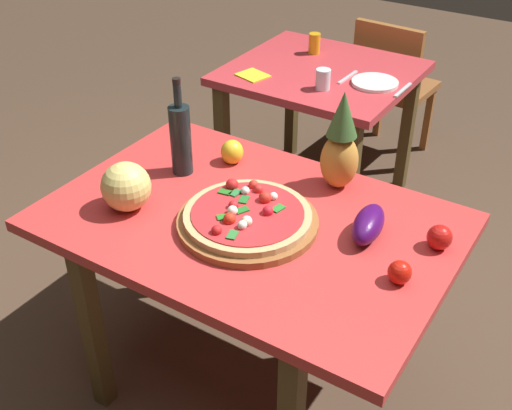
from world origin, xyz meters
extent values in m
plane|color=#4C3828|center=(0.00, 0.00, 0.00)|extent=(10.00, 10.00, 0.00)
cube|color=#4F3D1E|center=(-0.40, -0.40, 0.36)|extent=(0.06, 0.06, 0.71)
cube|color=#4F3D1E|center=(-0.40, 0.40, 0.36)|extent=(0.06, 0.06, 0.71)
cube|color=#4F3D1E|center=(0.40, 0.40, 0.36)|extent=(0.06, 0.06, 0.71)
cube|color=red|center=(0.00, 0.00, 0.73)|extent=(1.32, 0.89, 0.04)
cube|color=#4F3D1E|center=(-0.75, 0.91, 0.36)|extent=(0.06, 0.06, 0.71)
cube|color=#4F3D1E|center=(-0.04, 0.91, 0.36)|extent=(0.06, 0.06, 0.71)
cube|color=#4F3D1E|center=(-0.75, 1.63, 0.36)|extent=(0.06, 0.06, 0.71)
cube|color=#4F3D1E|center=(-0.04, 1.63, 0.36)|extent=(0.06, 0.06, 0.71)
cube|color=#C1353C|center=(-0.40, 1.27, 0.73)|extent=(0.88, 0.82, 0.04)
cube|color=brown|center=(-0.08, 2.13, 0.21)|extent=(0.04, 0.04, 0.41)
cube|color=brown|center=(-0.41, 2.15, 0.21)|extent=(0.04, 0.04, 0.41)
cube|color=brown|center=(-0.10, 1.80, 0.21)|extent=(0.04, 0.04, 0.41)
cube|color=brown|center=(-0.43, 1.82, 0.21)|extent=(0.04, 0.04, 0.41)
cube|color=brown|center=(-0.25, 1.98, 0.43)|extent=(0.43, 0.43, 0.04)
cube|color=#975C2B|center=(-0.26, 1.80, 0.65)|extent=(0.40, 0.07, 0.40)
cylinder|color=brown|center=(0.02, -0.04, 0.76)|extent=(0.46, 0.46, 0.02)
cylinder|color=tan|center=(0.02, -0.04, 0.79)|extent=(0.41, 0.41, 0.02)
cylinder|color=red|center=(0.02, -0.04, 0.80)|extent=(0.36, 0.36, 0.00)
sphere|color=red|center=(-0.05, 0.10, 0.81)|extent=(0.03, 0.03, 0.03)
sphere|color=red|center=(-0.03, -0.04, 0.81)|extent=(0.03, 0.03, 0.03)
sphere|color=red|center=(-0.10, 0.05, 0.81)|extent=(0.04, 0.04, 0.04)
sphere|color=red|center=(0.03, 0.05, 0.81)|extent=(0.04, 0.04, 0.04)
sphere|color=red|center=(-0.02, 0.08, 0.81)|extent=(0.03, 0.03, 0.03)
sphere|color=red|center=(0.08, -0.01, 0.81)|extent=(0.04, 0.04, 0.04)
sphere|color=red|center=(0.00, -0.18, 0.81)|extent=(0.03, 0.03, 0.03)
sphere|color=red|center=(0.00, -0.11, 0.81)|extent=(0.04, 0.04, 0.04)
cube|color=#236E2B|center=(-0.03, 0.01, 0.81)|extent=(0.04, 0.05, 0.00)
cube|color=#287122|center=(-0.11, 0.02, 0.81)|extent=(0.05, 0.03, 0.00)
cube|color=#29793A|center=(-0.07, 0.03, 0.81)|extent=(0.03, 0.05, 0.00)
cube|color=#2A822E|center=(0.09, 0.03, 0.81)|extent=(0.04, 0.05, 0.00)
cube|color=#238224|center=(-0.03, -0.11, 0.81)|extent=(0.05, 0.05, 0.00)
cube|color=#216D24|center=(0.00, -0.04, 0.81)|extent=(0.04, 0.05, 0.00)
cube|color=#317C36|center=(0.05, -0.17, 0.81)|extent=(0.04, 0.05, 0.00)
sphere|color=white|center=(0.05, -0.12, 0.81)|extent=(0.03, 0.03, 0.03)
sphere|color=white|center=(-0.05, 0.05, 0.81)|extent=(0.03, 0.03, 0.03)
sphere|color=white|center=(0.05, 0.07, 0.81)|extent=(0.03, 0.03, 0.03)
sphere|color=white|center=(0.05, -0.10, 0.81)|extent=(0.03, 0.03, 0.03)
sphere|color=white|center=(-0.02, -0.07, 0.81)|extent=(0.03, 0.03, 0.03)
cylinder|color=black|center=(-0.36, 0.12, 0.88)|extent=(0.08, 0.08, 0.26)
cylinder|color=black|center=(-0.36, 0.12, 1.05)|extent=(0.03, 0.03, 0.09)
cylinder|color=black|center=(-0.36, 0.12, 1.11)|extent=(0.03, 0.03, 0.02)
ellipsoid|color=#C28533|center=(0.15, 0.33, 0.85)|extent=(0.13, 0.13, 0.20)
cone|color=#375F2C|center=(0.15, 0.33, 1.03)|extent=(0.11, 0.11, 0.16)
sphere|color=#DECC6D|center=(-0.37, -0.17, 0.84)|extent=(0.17, 0.17, 0.17)
ellipsoid|color=yellow|center=(-0.25, 0.27, 0.79)|extent=(0.09, 0.09, 0.09)
ellipsoid|color=#3E0C53|center=(0.37, 0.11, 0.80)|extent=(0.12, 0.21, 0.09)
sphere|color=red|center=(0.58, 0.17, 0.79)|extent=(0.08, 0.08, 0.08)
sphere|color=red|center=(0.53, -0.04, 0.79)|extent=(0.07, 0.07, 0.07)
cylinder|color=gold|center=(-0.53, 1.44, 0.80)|extent=(0.06, 0.06, 0.10)
cylinder|color=silver|center=(-0.28, 1.05, 0.80)|extent=(0.07, 0.07, 0.10)
cylinder|color=white|center=(-0.10, 1.23, 0.76)|extent=(0.22, 0.22, 0.02)
cube|color=silver|center=(-0.24, 1.23, 0.76)|extent=(0.02, 0.18, 0.01)
cube|color=silver|center=(0.04, 1.23, 0.76)|extent=(0.02, 0.18, 0.01)
cube|color=yellow|center=(-0.64, 1.01, 0.76)|extent=(0.17, 0.15, 0.01)
camera|label=1|loc=(0.94, -1.44, 1.95)|focal=44.83mm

